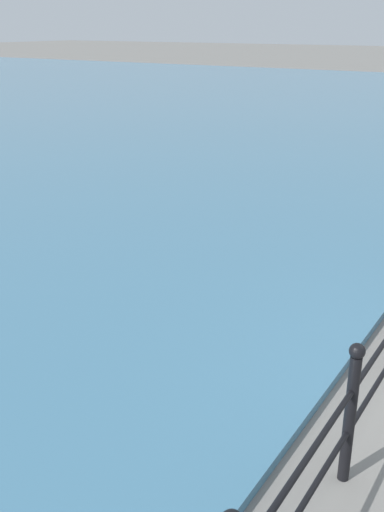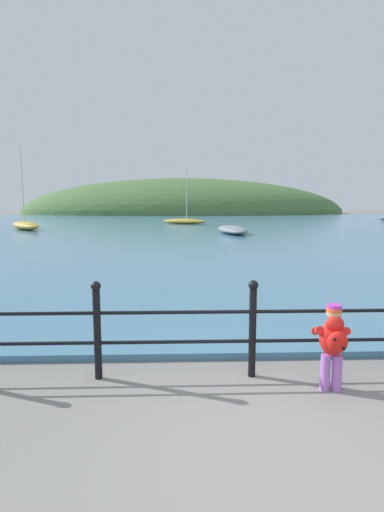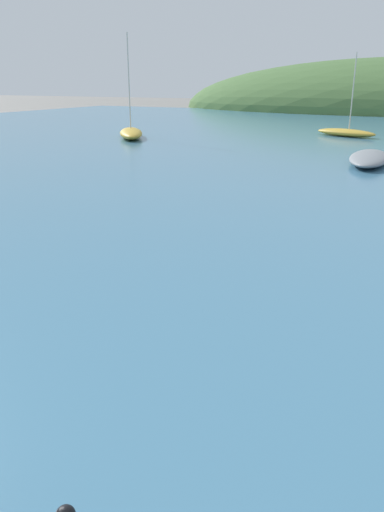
% 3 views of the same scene
% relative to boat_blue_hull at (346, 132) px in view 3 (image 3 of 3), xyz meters
% --- Properties ---
extents(water, '(80.00, 60.00, 0.10)m').
position_rel_boat_blue_hull_xyz_m(water, '(0.29, -1.87, -0.31)').
color(water, teal).
rests_on(water, ground).
extents(boat_blue_hull, '(4.35, 2.77, 5.07)m').
position_rel_boat_blue_hull_xyz_m(boat_blue_hull, '(0.00, 0.00, 0.00)').
color(boat_blue_hull, gold).
rests_on(boat_blue_hull, water).
extents(boat_nearest_quay, '(1.97, 5.05, 0.49)m').
position_rel_boat_blue_hull_xyz_m(boat_nearest_quay, '(2.96, -11.11, -0.02)').
color(boat_nearest_quay, gray).
rests_on(boat_nearest_quay, water).
extents(boat_red_dinghy, '(3.98, 4.94, 6.14)m').
position_rel_boat_blue_hull_xyz_m(boat_red_dinghy, '(-11.94, -6.96, 0.05)').
color(boat_red_dinghy, gold).
rests_on(boat_red_dinghy, water).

